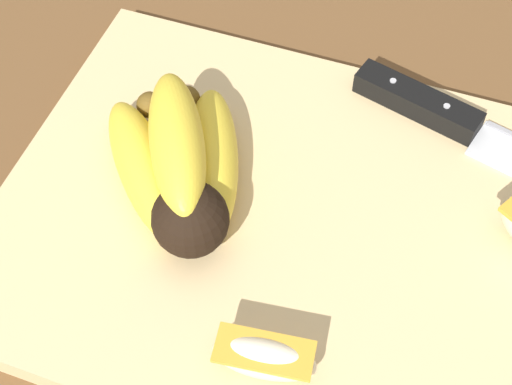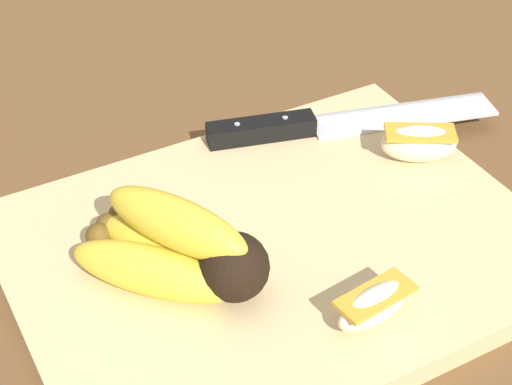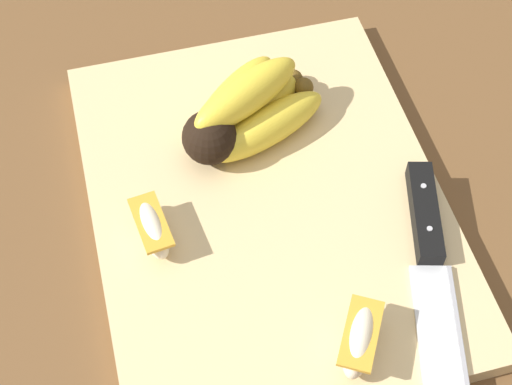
# 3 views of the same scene
# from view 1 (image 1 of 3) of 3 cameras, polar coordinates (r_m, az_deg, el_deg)

# --- Properties ---
(ground_plane) EXTENTS (6.00, 6.00, 0.00)m
(ground_plane) POSITION_cam_1_polar(r_m,az_deg,el_deg) (0.55, 2.53, -1.63)
(ground_plane) COLOR brown
(cutting_board) EXTENTS (0.41, 0.32, 0.02)m
(cutting_board) POSITION_cam_1_polar(r_m,az_deg,el_deg) (0.53, 2.68, -2.76)
(cutting_board) COLOR #DBBC84
(cutting_board) RESTS_ON ground_plane
(banana_bunch) EXTENTS (0.14, 0.15, 0.07)m
(banana_bunch) POSITION_cam_1_polar(r_m,az_deg,el_deg) (0.52, -5.72, 2.02)
(banana_bunch) COLOR black
(banana_bunch) RESTS_ON cutting_board
(chefs_knife) EXTENTS (0.28, 0.10, 0.02)m
(chefs_knife) POSITION_cam_1_polar(r_m,az_deg,el_deg) (0.59, 16.14, 4.42)
(chefs_knife) COLOR silver
(chefs_knife) RESTS_ON cutting_board
(apple_wedge_middle) EXTENTS (0.07, 0.03, 0.03)m
(apple_wedge_middle) POSITION_cam_1_polar(r_m,az_deg,el_deg) (0.46, 0.62, -12.29)
(apple_wedge_middle) COLOR #F4E5C1
(apple_wedge_middle) RESTS_ON cutting_board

